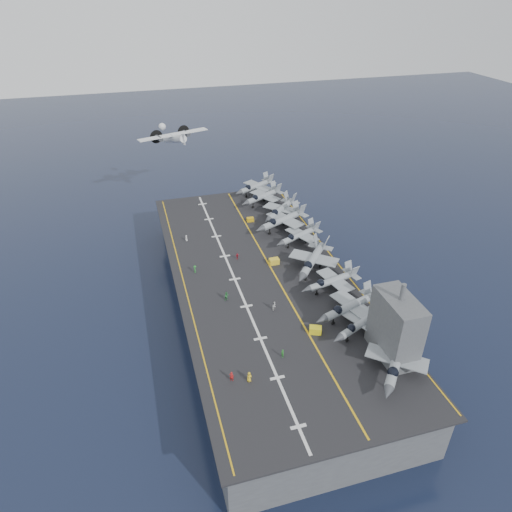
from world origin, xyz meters
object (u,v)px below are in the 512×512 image
object	(u,v)px
island_superstructure	(397,321)
transport_plane	(174,139)
fighter_jet_0	(396,360)
tow_cart_a	(315,330)

from	to	relation	value
island_superstructure	transport_plane	size ratio (longest dim) A/B	0.57
island_superstructure	fighter_jet_0	world-z (taller)	island_superstructure
island_superstructure	fighter_jet_0	xyz separation A→B (m)	(-1.61, -4.08, -4.83)
island_superstructure	transport_plane	world-z (taller)	transport_plane
island_superstructure	tow_cart_a	size ratio (longest dim) A/B	5.65
fighter_jet_0	tow_cart_a	size ratio (longest dim) A/B	6.91
tow_cart_a	transport_plane	distance (m)	83.21
island_superstructure	tow_cart_a	world-z (taller)	island_superstructure
island_superstructure	tow_cart_a	xyz separation A→B (m)	(-10.68, 8.72, -6.82)
transport_plane	island_superstructure	bearing A→B (deg)	-74.06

